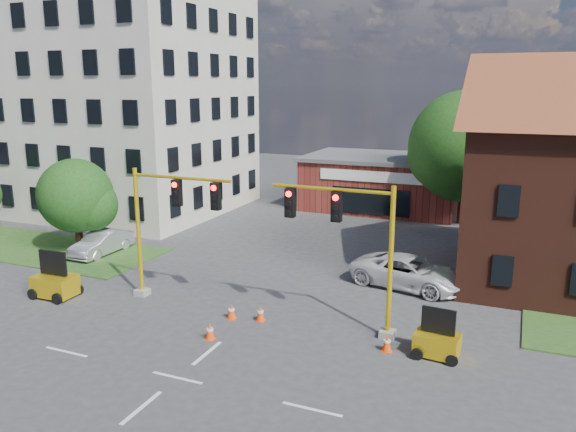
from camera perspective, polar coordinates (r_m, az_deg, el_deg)
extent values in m
plane|color=#3B3B3D|center=(20.65, -11.18, -15.82)|extent=(120.00, 120.00, 0.00)
cube|color=#274D1D|center=(40.47, -27.06, -2.41)|extent=(22.00, 6.00, 0.08)
cube|color=silver|center=(47.74, -17.16, 12.74)|extent=(18.00, 15.00, 20.00)
cube|color=maroon|center=(46.67, 9.64, 3.25)|extent=(12.00, 8.00, 4.00)
cube|color=#58585A|center=(46.35, 9.74, 5.87)|extent=(12.40, 8.40, 0.30)
cube|color=white|center=(42.59, 8.43, 3.98)|extent=(8.00, 0.10, 0.80)
cube|color=black|center=(42.94, 8.34, 1.48)|extent=(6.00, 0.10, 2.00)
cylinder|color=#331E12|center=(42.73, 17.20, 1.92)|extent=(0.44, 0.44, 3.99)
sphere|color=#1C4214|center=(42.20, 17.53, 6.74)|extent=(8.01, 8.01, 8.01)
sphere|color=#1C4214|center=(42.48, 19.64, 5.40)|extent=(5.60, 5.60, 5.60)
cylinder|color=#331E12|center=(36.22, -20.49, -1.53)|extent=(0.44, 0.44, 2.47)
sphere|color=#1C4214|center=(35.75, -20.78, 1.95)|extent=(4.42, 4.42, 4.42)
sphere|color=#1C4214|center=(35.47, -19.33, 1.06)|extent=(3.10, 3.10, 3.10)
cube|color=gray|center=(28.25, -14.58, -7.50)|extent=(0.60, 0.60, 0.30)
cylinder|color=yellow|center=(27.36, -14.94, -1.70)|extent=(0.20, 0.20, 6.20)
cylinder|color=yellow|center=(25.35, -10.82, 3.82)|extent=(5.00, 0.14, 0.14)
cube|color=black|center=(25.61, -11.22, 2.31)|extent=(0.40, 0.32, 1.20)
cube|color=black|center=(24.56, -7.34, 1.99)|extent=(0.40, 0.32, 1.20)
sphere|color=#FF0C07|center=(25.39, -11.48, 3.12)|extent=(0.24, 0.24, 0.24)
cube|color=gray|center=(23.41, 10.07, -11.71)|extent=(0.60, 0.60, 0.30)
cylinder|color=yellow|center=(22.33, 10.37, -4.83)|extent=(0.20, 0.20, 6.20)
cylinder|color=yellow|center=(22.29, 4.39, 2.75)|extent=(5.00, 0.14, 0.14)
cube|color=black|center=(22.35, 4.96, 0.93)|extent=(0.40, 0.32, 1.20)
cube|color=black|center=(23.02, 0.23, 1.35)|extent=(0.40, 0.32, 1.20)
sphere|color=#FF0C07|center=(22.10, 4.84, 1.86)|extent=(0.24, 0.24, 0.24)
cube|color=yellow|center=(29.19, -22.57, -6.51)|extent=(1.99, 1.37, 0.97)
cube|color=black|center=(28.85, -22.77, -4.40)|extent=(1.51, 0.20, 1.18)
cube|color=yellow|center=(22.18, 14.89, -12.46)|extent=(1.70, 1.22, 0.81)
cube|color=black|center=(21.80, 15.04, -10.23)|extent=(1.26, 0.22, 0.98)
cube|color=#FF460D|center=(24.93, -5.75, -10.29)|extent=(0.38, 0.38, 0.04)
cone|color=#FF460D|center=(24.80, -5.77, -9.59)|extent=(0.40, 0.40, 0.70)
cylinder|color=white|center=(24.77, -5.77, -9.44)|extent=(0.27, 0.27, 0.09)
cube|color=#FF460D|center=(24.63, -2.81, -10.54)|extent=(0.38, 0.38, 0.04)
cone|color=#FF460D|center=(24.50, -2.82, -9.83)|extent=(0.40, 0.40, 0.70)
cylinder|color=white|center=(24.47, -2.82, -9.68)|extent=(0.27, 0.27, 0.09)
cube|color=#FF460D|center=(23.17, -7.90, -12.26)|extent=(0.38, 0.38, 0.04)
cone|color=#FF460D|center=(23.03, -7.93, -11.52)|extent=(0.40, 0.40, 0.70)
cylinder|color=white|center=(23.00, -7.94, -11.36)|extent=(0.27, 0.27, 0.09)
cube|color=#FF460D|center=(22.36, 9.98, -13.33)|extent=(0.38, 0.38, 0.04)
cone|color=#FF460D|center=(22.21, 10.02, -12.57)|extent=(0.40, 0.40, 0.70)
cylinder|color=white|center=(22.18, 10.02, -12.40)|extent=(0.27, 0.27, 0.09)
imported|color=white|center=(28.84, 12.18, -5.57)|extent=(6.13, 3.79, 1.58)
imported|color=#B4B6BC|center=(35.33, -18.41, -2.61)|extent=(1.52, 4.31, 1.42)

